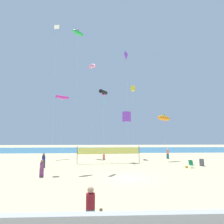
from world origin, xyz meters
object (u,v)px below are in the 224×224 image
at_px(beachgoer_coral_shirt, 168,153).
at_px(mother_figure, 90,206).
at_px(kite_pink_inflatable, 92,66).
at_px(kite_white_diamond, 56,29).
at_px(kite_violet_box, 127,117).
at_px(kite_magenta_tube, 62,97).
at_px(volleyball_net, 109,151).
at_px(beachgoer_white_shirt, 104,153).
at_px(folding_beach_chair, 191,164).
at_px(kite_green_inflatable, 78,33).
at_px(kite_violet_delta, 127,55).
at_px(kite_orange_inflatable, 164,118).
at_px(kite_cyan_diamond, 105,105).
at_px(kite_yellow_box, 133,89).
at_px(kite_black_tube, 103,92).
at_px(beachgoer_navy_shirt, 44,160).
at_px(beachgoer_plum_shirt, 42,168).
at_px(trash_barrel, 202,162).
at_px(toddler_figure, 101,218).
at_px(beach_handbag, 187,167).

bearing_deg(beachgoer_coral_shirt, mother_figure, -92.27).
bearing_deg(kite_pink_inflatable, kite_white_diamond, -108.77).
relative_size(kite_violet_box, kite_magenta_tube, 0.68).
bearing_deg(volleyball_net, beachgoer_white_shirt, 98.56).
bearing_deg(folding_beach_chair, kite_green_inflatable, -167.94).
bearing_deg(kite_violet_delta, folding_beach_chair, -67.25).
xyz_separation_m(folding_beach_chair, kite_orange_inflatable, (-0.90, 7.32, 6.21)).
xyz_separation_m(beachgoer_white_shirt, kite_pink_inflatable, (-2.42, 5.03, 16.59)).
xyz_separation_m(mother_figure, kite_cyan_diamond, (0.80, 22.54, 7.89)).
relative_size(kite_orange_inflatable, kite_yellow_box, 0.57).
height_order(beachgoer_white_shirt, volleyball_net, volleyball_net).
relative_size(kite_black_tube, kite_pink_inflatable, 0.51).
bearing_deg(mother_figure, folding_beach_chair, 56.28).
bearing_deg(kite_black_tube, kite_green_inflatable, 141.93).
distance_m(beachgoer_navy_shirt, kite_white_diamond, 17.40).
bearing_deg(kite_yellow_box, kite_magenta_tube, 176.74).
bearing_deg(kite_green_inflatable, kite_black_tube, -38.07).
xyz_separation_m(folding_beach_chair, volleyball_net, (-9.95, 4.15, 1.18)).
relative_size(folding_beach_chair, kite_yellow_box, 0.07).
distance_m(beachgoer_plum_shirt, kite_cyan_diamond, 15.70).
distance_m(mother_figure, kite_pink_inflatable, 33.15).
bearing_deg(kite_violet_box, mother_figure, -101.13).
relative_size(volleyball_net, kite_black_tube, 0.96).
bearing_deg(beachgoer_coral_shirt, trash_barrel, -53.46).
height_order(beachgoer_plum_shirt, kite_pink_inflatable, kite_pink_inflatable).
xyz_separation_m(beachgoer_navy_shirt, kite_violet_box, (10.88, 5.16, 5.84)).
height_order(folding_beach_chair, kite_yellow_box, kite_yellow_box).
relative_size(beachgoer_white_shirt, beachgoer_plum_shirt, 1.09).
relative_size(folding_beach_chair, kite_magenta_tube, 0.08).
relative_size(volleyball_net, kite_orange_inflatable, 1.21).
distance_m(beachgoer_white_shirt, kite_violet_delta, 20.66).
distance_m(toddler_figure, beach_handbag, 17.99).
height_order(beachgoer_white_shirt, folding_beach_chair, beachgoer_white_shirt).
relative_size(kite_violet_box, kite_white_diamond, 0.40).
bearing_deg(beachgoer_plum_shirt, volleyball_net, 79.95).
relative_size(volleyball_net, kite_violet_delta, 0.42).
height_order(mother_figure, kite_magenta_tube, kite_magenta_tube).
relative_size(toddler_figure, kite_green_inflatable, 0.05).
distance_m(beachgoer_coral_shirt, volleyball_net, 11.19).
relative_size(kite_magenta_tube, kite_yellow_box, 0.86).
xyz_separation_m(trash_barrel, kite_yellow_box, (-7.29, 9.67, 11.99)).
xyz_separation_m(trash_barrel, kite_magenta_tube, (-20.28, 10.41, 10.39)).
bearing_deg(beachgoer_plum_shirt, kite_pink_inflatable, 106.49).
height_order(mother_figure, trash_barrel, mother_figure).
bearing_deg(kite_violet_delta, beach_handbag, -69.87).
relative_size(beach_handbag, kite_green_inflatable, 0.02).
relative_size(mother_figure, kite_yellow_box, 0.13).
height_order(trash_barrel, kite_violet_delta, kite_violet_delta).
bearing_deg(kite_magenta_tube, kite_white_diamond, -83.86).
xyz_separation_m(kite_cyan_diamond, kite_pink_inflatable, (-2.57, 6.10, 8.72)).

